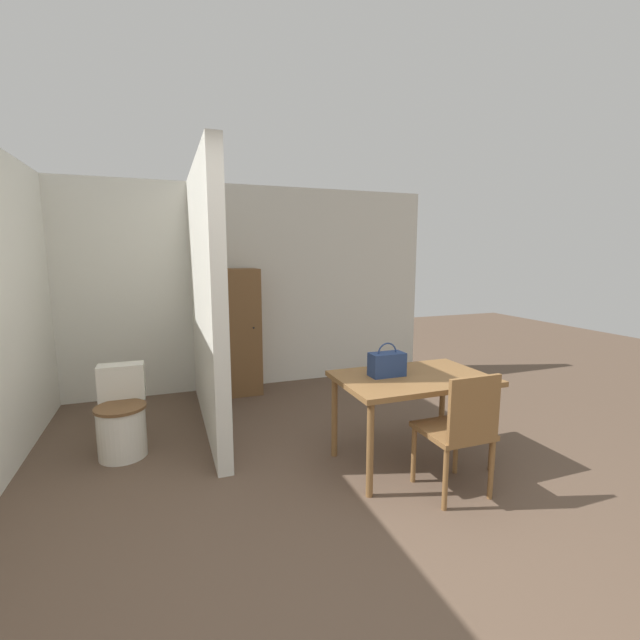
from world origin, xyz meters
name	(u,v)px	position (x,y,z in m)	size (l,w,h in m)	color
ground_plane	(370,595)	(0.00, 0.00, 0.00)	(16.00, 16.00, 0.00)	brown
wall_back	(238,288)	(0.00, 3.68, 1.25)	(5.05, 0.12, 2.50)	silver
partition_wall	(205,299)	(-0.51, 2.51, 1.25)	(0.12, 2.22, 2.50)	silver
dining_table	(413,385)	(0.92, 1.11, 0.65)	(1.18, 0.77, 0.73)	brown
wooden_chair	(460,428)	(0.97, 0.59, 0.49)	(0.44, 0.44, 0.89)	brown
toilet	(122,418)	(-1.27, 2.10, 0.31)	(0.40, 0.55, 0.73)	silver
handbag	(387,364)	(0.73, 1.19, 0.82)	(0.28, 0.14, 0.27)	navy
wooden_cabinet	(240,332)	(-0.05, 3.38, 0.75)	(0.45, 0.45, 1.50)	brown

